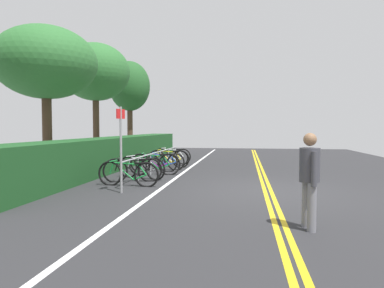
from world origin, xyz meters
TOP-DOWN VIEW (x-y plane):
  - ground_plane at (0.00, 0.00)m, footprint 36.57×13.98m
  - centre_line_yellow_inner at (0.00, -0.08)m, footprint 32.91×0.10m
  - centre_line_yellow_outer at (0.00, 0.08)m, footprint 32.91×0.10m
  - bike_lane_stripe_white at (0.00, 2.82)m, footprint 32.91×0.12m
  - bike_rack at (3.19, 3.85)m, footprint 7.21×0.05m
  - bicycle_0 at (0.13, 3.84)m, footprint 0.46×1.82m
  - bicycle_1 at (0.88, 3.95)m, footprint 0.64×1.73m
  - bicycle_2 at (1.57, 3.89)m, footprint 0.68×1.73m
  - bicycle_3 at (2.49, 3.70)m, footprint 0.46×1.79m
  - bicycle_4 at (3.26, 3.92)m, footprint 0.56×1.72m
  - bicycle_5 at (3.88, 3.73)m, footprint 0.46×1.68m
  - bicycle_6 at (4.80, 3.72)m, footprint 0.46×1.76m
  - bicycle_7 at (5.50, 3.89)m, footprint 0.46×1.76m
  - bicycle_8 at (6.22, 3.87)m, footprint 0.49×1.77m
  - pedestrian at (-3.38, -0.43)m, footprint 0.48×0.32m
  - sign_post_near at (-0.87, 3.67)m, footprint 0.36×0.10m
  - hedge_backdrop at (4.69, 5.91)m, footprint 16.16×1.32m
  - tree_mid at (2.22, 7.56)m, footprint 3.55×3.55m
  - tree_far_right at (6.70, 7.74)m, footprint 3.27×3.27m
  - tree_extra at (10.83, 7.45)m, footprint 2.42×2.42m

SIDE VIEW (x-z plane):
  - ground_plane at x=0.00m, z-range -0.05..0.00m
  - centre_line_yellow_inner at x=0.00m, z-range 0.00..0.00m
  - centre_line_yellow_outer at x=0.00m, z-range 0.00..0.00m
  - bike_lane_stripe_white at x=0.00m, z-range 0.00..0.00m
  - bicycle_5 at x=3.88m, z-range -0.02..0.68m
  - bicycle_7 at x=5.50m, z-range -0.02..0.68m
  - bicycle_4 at x=3.26m, z-range -0.02..0.71m
  - bicycle_8 at x=6.22m, z-range -0.02..0.72m
  - bicycle_0 at x=0.13m, z-range -0.02..0.72m
  - bicycle_2 at x=1.57m, z-range -0.02..0.73m
  - bicycle_6 at x=4.80m, z-range -0.02..0.74m
  - bicycle_1 at x=0.88m, z-range -0.02..0.75m
  - bicycle_3 at x=2.49m, z-range -0.02..0.77m
  - bike_rack at x=3.19m, z-range 0.19..0.93m
  - hedge_backdrop at x=4.69m, z-range 0.00..1.25m
  - pedestrian at x=-3.38m, z-range 0.11..1.67m
  - sign_post_near at x=-0.87m, z-range 0.23..2.39m
  - tree_mid at x=2.22m, z-range 1.31..6.50m
  - tree_extra at x=10.83m, z-range 1.28..6.87m
  - tree_far_right at x=6.70m, z-range 1.44..7.13m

